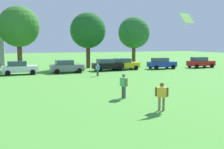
# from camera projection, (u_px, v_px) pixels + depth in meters

# --- Properties ---
(ground_plane) EXTENTS (160.00, 160.00, 0.00)m
(ground_plane) POSITION_uv_depth(u_px,v_px,m) (18.00, 78.00, 31.20)
(ground_plane) COLOR #4C9338
(adult_bystander) EXTENTS (0.67, 0.55, 1.65)m
(adult_bystander) POSITION_uv_depth(u_px,v_px,m) (162.00, 94.00, 16.23)
(adult_bystander) COLOR #8C7259
(adult_bystander) RESTS_ON ground
(bystander_near_trees) EXTENTS (0.40, 0.83, 1.77)m
(bystander_near_trees) POSITION_uv_depth(u_px,v_px,m) (124.00, 84.00, 19.92)
(bystander_near_trees) COLOR #4C4C51
(bystander_near_trees) RESTS_ON ground
(bystander_midfield) EXTENTS (0.56, 0.53, 1.51)m
(bystander_midfield) POSITION_uv_depth(u_px,v_px,m) (98.00, 69.00, 33.07)
(bystander_midfield) COLOR #4C4C51
(bystander_midfield) RESTS_ON ground
(kite) EXTENTS (1.19, 0.83, 1.08)m
(kite) POSITION_uv_depth(u_px,v_px,m) (187.00, 19.00, 19.00)
(kite) COLOR #8CD859
(parked_car_white_2) EXTENTS (4.30, 2.02, 1.68)m
(parked_car_white_2) POSITION_uv_depth(u_px,v_px,m) (19.00, 68.00, 34.78)
(parked_car_white_2) COLOR white
(parked_car_white_2) RESTS_ON ground
(parked_car_gray_3) EXTENTS (4.30, 2.02, 1.68)m
(parked_car_gray_3) POSITION_uv_depth(u_px,v_px,m) (66.00, 66.00, 36.67)
(parked_car_gray_3) COLOR slate
(parked_car_gray_3) RESTS_ON ground
(parked_car_black_4) EXTENTS (4.30, 2.02, 1.68)m
(parked_car_black_4) POSITION_uv_depth(u_px,v_px,m) (107.00, 65.00, 39.48)
(parked_car_black_4) COLOR black
(parked_car_black_4) RESTS_ON ground
(parked_car_yellow_5) EXTENTS (4.30, 2.02, 1.68)m
(parked_car_yellow_5) POSITION_uv_depth(u_px,v_px,m) (124.00, 64.00, 40.87)
(parked_car_yellow_5) COLOR yellow
(parked_car_yellow_5) RESTS_ON ground
(parked_car_blue_6) EXTENTS (4.30, 2.02, 1.68)m
(parked_car_blue_6) POSITION_uv_depth(u_px,v_px,m) (161.00, 63.00, 42.33)
(parked_car_blue_6) COLOR #1E38AD
(parked_car_blue_6) RESTS_ON ground
(parked_car_red_7) EXTENTS (4.30, 2.02, 1.68)m
(parked_car_red_7) POSITION_uv_depth(u_px,v_px,m) (200.00, 62.00, 44.45)
(parked_car_red_7) COLOR red
(parked_car_red_7) RESTS_ON ground
(tree_center) EXTENTS (5.96, 5.96, 9.29)m
(tree_center) POSITION_uv_depth(u_px,v_px,m) (19.00, 27.00, 40.45)
(tree_center) COLOR brown
(tree_center) RESTS_ON ground
(tree_right) EXTENTS (5.55, 5.55, 8.65)m
(tree_right) POSITION_uv_depth(u_px,v_px,m) (88.00, 31.00, 43.24)
(tree_right) COLOR brown
(tree_right) RESTS_ON ground
(tree_far_right) EXTENTS (5.36, 5.36, 8.35)m
(tree_far_right) POSITION_uv_depth(u_px,v_px,m) (134.00, 33.00, 47.36)
(tree_far_right) COLOR brown
(tree_far_right) RESTS_ON ground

